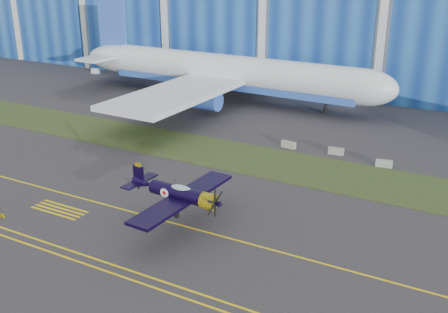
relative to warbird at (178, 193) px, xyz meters
The scene contains 15 objects.
ground 8.34m from the warbird, 43.69° to the left, with size 260.00×260.00×0.00m, color #363236.
grass_median 20.30m from the warbird, 74.09° to the left, with size 260.00×10.00×0.02m, color #475128.
hangar 78.07m from the warbird, 85.93° to the left, with size 220.00×45.70×30.00m.
taxiway_centreline 6.49m from the warbird, ahead, with size 200.00×0.20×0.02m, color yellow.
edge_line_near 11.31m from the warbird, 59.38° to the right, with size 80.00×0.20×0.02m, color yellow.
edge_line_far 10.50m from the warbird, 56.43° to the right, with size 80.00×0.20×0.02m, color yellow.
hold_short_ladder 13.30m from the warbird, 167.12° to the right, with size 6.00×2.40×0.02m, color yellow, non-canonical shape.
guard_board_left 18.15m from the warbird, 157.74° to the right, with size 1.20×0.15×0.35m, color yellow.
warbird is the anchor object (origin of this frame).
jetliner 48.20m from the warbird, 112.23° to the left, with size 67.06×57.42×22.82m.
shipping_container 52.54m from the warbird, 86.47° to the left, with size 5.66×2.26×2.45m, color silver.
cart 74.48m from the warbird, 137.34° to the left, with size 1.77×1.06×1.06m, color silver.
barrier_a 25.60m from the warbird, 87.92° to the left, with size 2.00×0.60×0.90m, color #979C83.
barrier_b 27.17m from the warbird, 74.40° to the left, with size 2.00×0.60×0.90m, color gray.
barrier_c 28.26m from the warbird, 60.79° to the left, with size 2.00×0.60×0.90m, color gray.
Camera 1 is at (19.35, -41.95, 23.83)m, focal length 42.00 mm.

